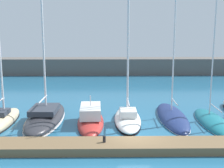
{
  "coord_description": "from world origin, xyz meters",
  "views": [
    {
      "loc": [
        -1.98,
        -20.19,
        8.13
      ],
      "look_at": [
        -1.65,
        5.12,
        3.27
      ],
      "focal_mm": 47.21,
      "sensor_mm": 36.0,
      "label": 1
    }
  ],
  "objects_px": {
    "sailboat_charcoal_third": "(45,116)",
    "sailboat_navy_sixth": "(172,117)",
    "sailboat_sand_second": "(3,119)",
    "sailboat_teal_seventh": "(212,121)",
    "sailboat_white_fifth": "(128,117)",
    "dock_bollard": "(104,139)",
    "motorboat_red_fourth": "(91,119)"
  },
  "relations": [
    {
      "from": "sailboat_sand_second",
      "to": "motorboat_red_fourth",
      "type": "bearing_deg",
      "value": -89.97
    },
    {
      "from": "sailboat_sand_second",
      "to": "sailboat_teal_seventh",
      "type": "distance_m",
      "value": 18.08
    },
    {
      "from": "sailboat_teal_seventh",
      "to": "dock_bollard",
      "type": "xyz_separation_m",
      "value": [
        -9.3,
        -5.66,
        0.64
      ]
    },
    {
      "from": "sailboat_charcoal_third",
      "to": "sailboat_navy_sixth",
      "type": "distance_m",
      "value": 11.4
    },
    {
      "from": "sailboat_teal_seventh",
      "to": "sailboat_sand_second",
      "type": "bearing_deg",
      "value": 91.15
    },
    {
      "from": "sailboat_sand_second",
      "to": "motorboat_red_fourth",
      "type": "height_order",
      "value": "sailboat_sand_second"
    },
    {
      "from": "sailboat_charcoal_third",
      "to": "motorboat_red_fourth",
      "type": "relative_size",
      "value": 2.54
    },
    {
      "from": "sailboat_sand_second",
      "to": "sailboat_charcoal_third",
      "type": "height_order",
      "value": "sailboat_charcoal_third"
    },
    {
      "from": "sailboat_teal_seventh",
      "to": "sailboat_white_fifth",
      "type": "bearing_deg",
      "value": 88.39
    },
    {
      "from": "motorboat_red_fourth",
      "to": "dock_bollard",
      "type": "bearing_deg",
      "value": -169.74
    },
    {
      "from": "sailboat_sand_second",
      "to": "sailboat_teal_seventh",
      "type": "bearing_deg",
      "value": -89.8
    },
    {
      "from": "motorboat_red_fourth",
      "to": "sailboat_teal_seventh",
      "type": "distance_m",
      "value": 10.55
    },
    {
      "from": "sailboat_charcoal_third",
      "to": "sailboat_navy_sixth",
      "type": "xyz_separation_m",
      "value": [
        11.38,
        0.58,
        -0.3
      ]
    },
    {
      "from": "sailboat_charcoal_third",
      "to": "dock_bollard",
      "type": "bearing_deg",
      "value": -139.44
    },
    {
      "from": "motorboat_red_fourth",
      "to": "sailboat_teal_seventh",
      "type": "xyz_separation_m",
      "value": [
        10.54,
        0.02,
        -0.22
      ]
    },
    {
      "from": "motorboat_red_fourth",
      "to": "sailboat_navy_sixth",
      "type": "xyz_separation_m",
      "value": [
        7.34,
        1.35,
        -0.2
      ]
    },
    {
      "from": "sailboat_sand_second",
      "to": "sailboat_teal_seventh",
      "type": "height_order",
      "value": "sailboat_teal_seventh"
    },
    {
      "from": "sailboat_sand_second",
      "to": "dock_bollard",
      "type": "relative_size",
      "value": 35.47
    },
    {
      "from": "dock_bollard",
      "to": "motorboat_red_fourth",
      "type": "bearing_deg",
      "value": 102.42
    },
    {
      "from": "dock_bollard",
      "to": "sailboat_charcoal_third",
      "type": "bearing_deg",
      "value": 129.49
    },
    {
      "from": "sailboat_white_fifth",
      "to": "dock_bollard",
      "type": "distance_m",
      "value": 6.34
    },
    {
      "from": "sailboat_white_fifth",
      "to": "sailboat_teal_seventh",
      "type": "distance_m",
      "value": 7.35
    },
    {
      "from": "motorboat_red_fourth",
      "to": "sailboat_white_fifth",
      "type": "distance_m",
      "value": 3.23
    },
    {
      "from": "sailboat_sand_second",
      "to": "dock_bollard",
      "type": "bearing_deg",
      "value": -122.63
    },
    {
      "from": "dock_bollard",
      "to": "sailboat_white_fifth",
      "type": "bearing_deg",
      "value": 71.94
    },
    {
      "from": "sailboat_white_fifth",
      "to": "dock_bollard",
      "type": "xyz_separation_m",
      "value": [
        -1.96,
        -6.02,
        0.37
      ]
    },
    {
      "from": "motorboat_red_fourth",
      "to": "sailboat_navy_sixth",
      "type": "relative_size",
      "value": 0.44
    },
    {
      "from": "sailboat_white_fifth",
      "to": "sailboat_teal_seventh",
      "type": "xyz_separation_m",
      "value": [
        7.34,
        -0.35,
        -0.27
      ]
    },
    {
      "from": "sailboat_white_fifth",
      "to": "sailboat_teal_seventh",
      "type": "relative_size",
      "value": 0.84
    },
    {
      "from": "dock_bollard",
      "to": "sailboat_navy_sixth",
      "type": "bearing_deg",
      "value": 48.92
    },
    {
      "from": "sailboat_white_fifth",
      "to": "sailboat_charcoal_third",
      "type": "bearing_deg",
      "value": 87.68
    },
    {
      "from": "sailboat_teal_seventh",
      "to": "dock_bollard",
      "type": "distance_m",
      "value": 10.91
    }
  ]
}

